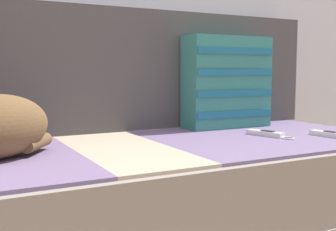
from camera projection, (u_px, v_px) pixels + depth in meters
couch at (118, 210)px, 1.42m from camera, size 2.19×0.85×0.43m
sofa_backrest at (84, 70)px, 1.68m from camera, size 2.15×0.14×0.50m
throw_pillow_striped at (227, 82)px, 1.83m from camera, size 0.39×0.14×0.39m
game_remote_near at (267, 134)px, 1.60m from camera, size 0.09×0.20×0.02m
game_remote_far at (330, 134)px, 1.58m from camera, size 0.07×0.19×0.02m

